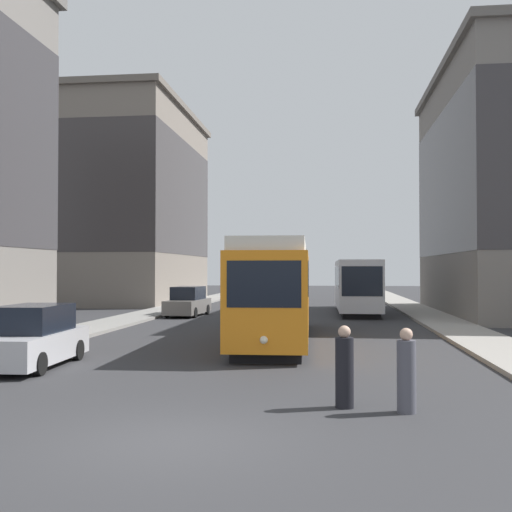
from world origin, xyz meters
The scene contains 10 objects.
ground_plane centered at (0.00, 0.00, 0.00)m, with size 200.00×200.00×0.00m, color #303033.
sidewalk_left centered at (-8.63, 40.00, 0.07)m, with size 2.57×120.00×0.15m, color gray.
sidewalk_right centered at (8.63, 40.00, 0.07)m, with size 2.57×120.00×0.15m, color gray.
streetcar centered at (0.51, 14.96, 2.10)m, with size 3.05×14.12×3.89m.
transit_bus centered at (4.43, 31.13, 1.95)m, with size 2.72×11.73×3.45m.
parked_car_left_near centered at (-6.05, 7.23, 0.84)m, with size 2.06×4.73×1.82m.
parked_car_left_mid centered at (-6.05, 27.29, 0.84)m, with size 2.07×4.89×1.82m.
pedestrian_crossing_near centered at (2.96, 2.88, 0.79)m, with size 0.38×0.38×1.71m.
pedestrian_crossing_far centered at (4.19, 2.57, 0.79)m, with size 0.38×0.38×1.70m.
building_left_corner centered at (-16.01, 43.10, 8.81)m, with size 12.78×19.89×17.16m.
Camera 1 is at (2.65, -10.11, 2.87)m, focal length 43.27 mm.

